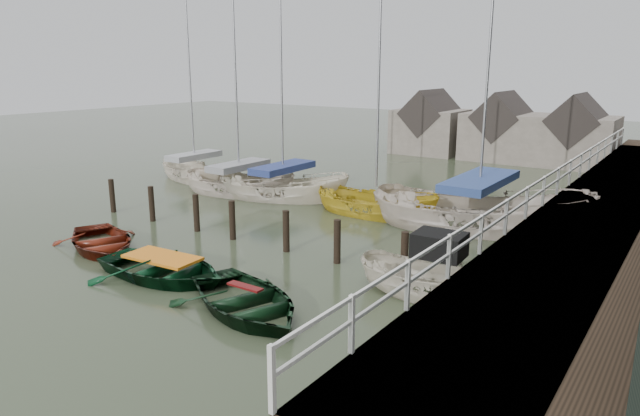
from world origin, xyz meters
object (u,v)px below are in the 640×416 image
Objects in this scene: sailboat_b at (283,197)px; rowboat_dkgreen at (246,312)px; rowboat_green at (164,278)px; sailboat_c at (376,214)px; motorboat at (434,294)px; sailboat_e at (195,179)px; sailboat_a at (240,193)px; rowboat_red at (102,249)px; sailboat_d at (477,227)px.

rowboat_dkgreen is at bearing -164.90° from sailboat_b.
sailboat_c reaches higher than rowboat_green.
rowboat_green is 7.69m from motorboat.
sailboat_b is (-10.46, 6.82, -0.03)m from motorboat.
sailboat_a is at bearing -89.53° from sailboat_e.
rowboat_red is 7.41m from rowboat_dkgreen.
sailboat_d is (2.17, 10.56, 0.06)m from rowboat_dkgreen.
sailboat_c is 11.57m from sailboat_e.
rowboat_red is 3.87m from rowboat_green.
sailboat_d reaches higher than sailboat_b.
rowboat_dkgreen is 0.36× the size of sailboat_b.
sailboat_d reaches higher than sailboat_e.
motorboat is 8.65m from sailboat_c.
rowboat_green is at bearing 110.71° from motorboat.
motorboat is 0.40× the size of sailboat_a.
motorboat is at bearing -97.55° from sailboat_e.
motorboat is (3.50, 3.54, 0.10)m from rowboat_dkgreen.
rowboat_red is at bearing 76.55° from rowboat_green.
sailboat_d is (9.51, 9.55, 0.06)m from rowboat_red.
sailboat_a reaches higher than sailboat_c.
motorboat is at bearing -141.91° from sailboat_b.
rowboat_green is 10.54m from sailboat_b.
rowboat_red is 13.48m from sailboat_d.
sailboat_a is (-9.22, 9.87, 0.07)m from rowboat_dkgreen.
sailboat_b is 4.95m from sailboat_c.
sailboat_c is (7.22, 0.34, -0.05)m from sailboat_a.
sailboat_d reaches higher than sailboat_c.
rowboat_dkgreen is (7.34, -1.00, 0.00)m from rowboat_red.
rowboat_dkgreen is 0.41× the size of sailboat_c.
rowboat_dkgreen is at bearing 154.63° from sailboat_d.
rowboat_red is 10.64m from sailboat_c.
sailboat_c is (5.34, 9.21, 0.02)m from rowboat_red.
rowboat_green is 3.54m from rowboat_dkgreen.
sailboat_c reaches higher than rowboat_red.
sailboat_d is (-1.33, 7.02, -0.04)m from motorboat.
sailboat_c reaches higher than motorboat.
sailboat_b is 1.13× the size of sailboat_c.
rowboat_green is 11.06m from sailboat_a.
rowboat_red is at bearing 158.86° from sailboat_b.
rowboat_green is 0.34× the size of sailboat_d.
rowboat_red is 0.38× the size of sailboat_c.
sailboat_a is 4.49m from sailboat_e.
sailboat_e is (-13.54, 11.10, 0.07)m from rowboat_dkgreen.
sailboat_d is (9.12, 0.20, -0.01)m from sailboat_b.
rowboat_dkgreen is at bearing -146.19° from sailboat_a.
sailboat_c is 0.83× the size of sailboat_d.
rowboat_green is 9.93m from sailboat_c.
sailboat_e is (-6.19, 10.09, 0.07)m from rowboat_red.
sailboat_b is (0.39, 9.36, 0.07)m from rowboat_red.
sailboat_e is at bearing 62.65° from motorboat.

